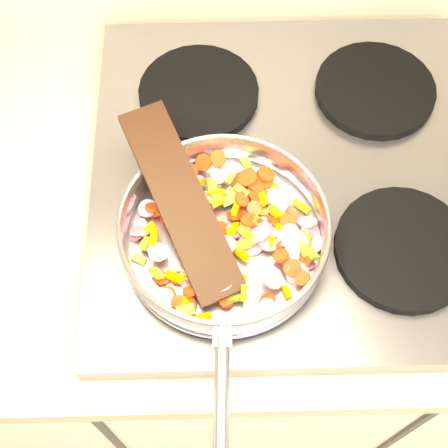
{
  "coord_description": "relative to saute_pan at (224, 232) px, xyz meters",
  "views": [
    {
      "loc": [
        -0.82,
        1.16,
        1.72
      ],
      "look_at": [
        -0.81,
        1.54,
        1.01
      ],
      "focal_mm": 50.0,
      "sensor_mm": 36.0,
      "label": 1
    }
  ],
  "objects": [
    {
      "name": "saute_pan",
      "position": [
        0.0,
        0.0,
        0.0
      ],
      "size": [
        0.32,
        0.49,
        0.06
      ],
      "rotation": [
        0.0,
        0.0,
        -0.04
      ],
      "color": "#9E9EA5",
      "rests_on": "grate_fl"
    },
    {
      "name": "vegetable_heap",
      "position": [
        0.01,
        0.01,
        -0.01
      ],
      "size": [
        0.28,
        0.26,
        0.05
      ],
      "color": "#F9390F",
      "rests_on": "saute_pan"
    },
    {
      "name": "wooden_spatula",
      "position": [
        -0.06,
        0.04,
        0.02
      ],
      "size": [
        0.17,
        0.29,
        0.07
      ],
      "primitive_type": "cube",
      "rotation": [
        0.0,
        -0.2,
        1.98
      ],
      "color": "black",
      "rests_on": "saute_pan"
    },
    {
      "name": "grate_fr",
      "position": [
        0.25,
        -0.01,
        -0.04
      ],
      "size": [
        0.19,
        0.19,
        0.02
      ],
      "primitive_type": "cylinder",
      "color": "black",
      "rests_on": "cooktop"
    },
    {
      "name": "grate_br",
      "position": [
        0.25,
        0.27,
        -0.04
      ],
      "size": [
        0.19,
        0.19,
        0.02
      ],
      "primitive_type": "cylinder",
      "color": "black",
      "rests_on": "cooktop"
    },
    {
      "name": "grate_fl",
      "position": [
        -0.03,
        -0.01,
        -0.04
      ],
      "size": [
        0.19,
        0.19,
        0.02
      ],
      "primitive_type": "cylinder",
      "color": "black",
      "rests_on": "cooktop"
    },
    {
      "name": "grate_bl",
      "position": [
        -0.03,
        0.27,
        -0.04
      ],
      "size": [
        0.19,
        0.19,
        0.02
      ],
      "primitive_type": "cylinder",
      "color": "black",
      "rests_on": "cooktop"
    },
    {
      "name": "cooktop",
      "position": [
        0.11,
        0.13,
        -0.07
      ],
      "size": [
        0.6,
        0.6,
        0.04
      ],
      "primitive_type": "cube",
      "color": "#939399",
      "rests_on": "counter_top"
    }
  ]
}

